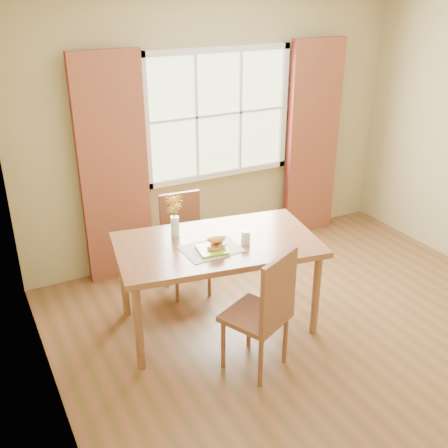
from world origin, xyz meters
name	(u,v)px	position (x,y,z in m)	size (l,w,h in m)	color
room	(334,186)	(0.00, 0.00, 1.35)	(4.24, 3.84, 2.74)	brown
window	(218,114)	(0.00, 1.87, 1.50)	(1.62, 0.06, 1.32)	beige
curtain_left	(114,172)	(-1.15, 1.78, 1.10)	(0.65, 0.08, 2.20)	maroon
curtain_right	(313,141)	(1.15, 1.78, 1.10)	(0.65, 0.08, 2.20)	maroon
dining_table	(217,251)	(-0.69, 0.56, 0.71)	(1.76, 1.18, 0.80)	#945C39
chair_near	(266,308)	(-0.65, -0.14, 0.56)	(0.56, 0.56, 1.01)	brown
chair_far	(184,239)	(-0.68, 1.27, 0.52)	(0.43, 0.43, 0.94)	brown
placemat	(211,249)	(-0.79, 0.47, 0.80)	(0.45, 0.33, 0.01)	beige
plate	(212,250)	(-0.80, 0.44, 0.81)	(0.22, 0.22, 0.01)	#A0D334
croissant_sandwich	(216,243)	(-0.76, 0.42, 0.87)	(0.17, 0.12, 0.12)	#FACE55
water_glass	(246,238)	(-0.49, 0.43, 0.85)	(0.07, 0.07, 0.11)	silver
flower_vase	(174,212)	(-0.94, 0.82, 1.01)	(0.15, 0.15, 0.36)	silver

